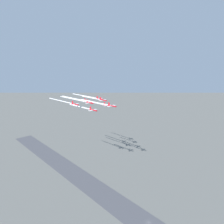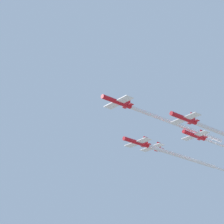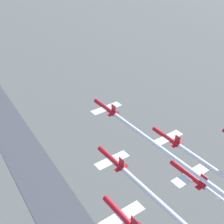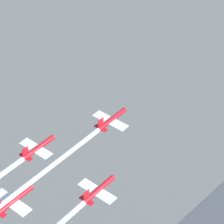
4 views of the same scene
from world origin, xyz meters
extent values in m
cylinder|color=red|center=(48.34, -4.04, 107.50)|extent=(10.69, 2.34, 1.30)
cube|color=white|center=(49.05, -4.11, 107.50)|extent=(3.80, 10.14, 0.21)
cube|color=red|center=(52.68, -4.47, 109.12)|extent=(1.89, 0.35, 2.59)
cube|color=red|center=(52.68, -4.47, 107.50)|extent=(1.66, 3.88, 0.14)
cylinder|color=red|center=(64.22, -15.64, 103.90)|extent=(10.69, 2.34, 1.30)
cube|color=white|center=(64.93, -15.71, 103.90)|extent=(3.80, 10.14, 0.21)
cube|color=red|center=(68.56, -16.07, 105.52)|extent=(1.89, 0.35, 2.59)
cube|color=red|center=(68.56, -16.07, 103.90)|extent=(1.66, 3.88, 0.14)
cylinder|color=red|center=(66.19, 4.21, 102.14)|extent=(10.69, 2.34, 1.30)
cube|color=white|center=(66.90, 4.14, 102.14)|extent=(3.80, 10.14, 0.21)
cube|color=red|center=(70.53, 3.77, 103.76)|extent=(1.89, 0.35, 2.59)
cube|color=red|center=(70.53, 3.77, 102.14)|extent=(1.66, 3.88, 0.14)
cylinder|color=red|center=(82.07, -7.39, 105.88)|extent=(10.69, 2.34, 1.30)
cube|color=white|center=(82.78, -7.46, 105.88)|extent=(3.80, 10.14, 0.21)
cylinder|color=white|center=(75.15, -6.70, 107.50)|extent=(43.16, 5.43, 1.16)
camera|label=1|loc=(-83.04, 160.82, 153.25)|focal=35.00mm
camera|label=2|loc=(-33.42, -80.37, 53.47)|focal=70.00mm
camera|label=3|loc=(110.69, -56.63, 156.98)|focal=50.00mm
camera|label=4|loc=(135.89, 54.45, 193.81)|focal=85.00mm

